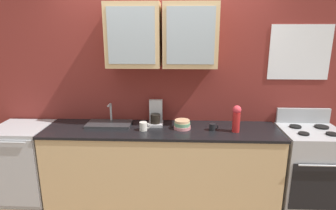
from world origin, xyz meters
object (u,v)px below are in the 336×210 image
object	(u,v)px
sink_faucet	(109,124)
coffee_maker	(156,116)
bowl_stack	(182,125)
cup_near_bowls	(213,127)
cup_near_sink	(144,126)
dishwasher	(25,162)
vase	(236,118)
stove_range	(308,167)

from	to	relation	value
sink_faucet	coffee_maker	world-z (taller)	coffee_maker
bowl_stack	coffee_maker	world-z (taller)	coffee_maker
cup_near_bowls	coffee_maker	distance (m)	0.68
sink_faucet	cup_near_bowls	world-z (taller)	sink_faucet
bowl_stack	sink_faucet	bearing A→B (deg)	174.42
cup_near_sink	dishwasher	size ratio (longest dim) A/B	0.14
vase	coffee_maker	world-z (taller)	vase
bowl_stack	dishwasher	world-z (taller)	bowl_stack
stove_range	cup_near_bowls	size ratio (longest dim) A/B	10.48
coffee_maker	cup_near_sink	bearing A→B (deg)	-118.51
cup_near_sink	cup_near_bowls	distance (m)	0.77
dishwasher	bowl_stack	bearing A→B (deg)	0.54
stove_range	cup_near_sink	bearing A→B (deg)	-178.14
sink_faucet	dishwasher	bearing A→B (deg)	-174.31
stove_range	vase	distance (m)	1.05
vase	bowl_stack	bearing A→B (deg)	172.80
cup_near_sink	cup_near_bowls	world-z (taller)	cup_near_sink
bowl_stack	dishwasher	xyz separation A→B (m)	(-1.87, -0.02, -0.49)
dishwasher	vase	bearing A→B (deg)	-1.31
sink_faucet	bowl_stack	size ratio (longest dim) A/B	2.68
dishwasher	coffee_maker	world-z (taller)	coffee_maker
cup_near_sink	coffee_maker	size ratio (longest dim) A/B	0.42
bowl_stack	dishwasher	bearing A→B (deg)	-179.46
bowl_stack	stove_range	bearing A→B (deg)	-0.52
cup_near_bowls	dishwasher	size ratio (longest dim) A/B	0.11
stove_range	sink_faucet	bearing A→B (deg)	177.60
cup_near_sink	coffee_maker	xyz separation A→B (m)	(0.12, 0.22, 0.06)
vase	dishwasher	distance (m)	2.53
sink_faucet	dishwasher	xyz separation A→B (m)	(-1.02, -0.10, -0.47)
vase	cup_near_bowls	bearing A→B (deg)	172.07
stove_range	cup_near_sink	xyz separation A→B (m)	(-1.88, -0.06, 0.49)
bowl_stack	coffee_maker	size ratio (longest dim) A/B	0.66
bowl_stack	vase	distance (m)	0.60
vase	cup_near_sink	distance (m)	1.02
stove_range	cup_near_bowls	xyz separation A→B (m)	(-1.11, -0.03, 0.48)
cup_near_bowls	coffee_maker	world-z (taller)	coffee_maker
sink_faucet	cup_near_bowls	size ratio (longest dim) A/B	5.03
bowl_stack	coffee_maker	distance (m)	0.35
stove_range	vase	world-z (taller)	vase
stove_range	sink_faucet	distance (m)	2.35
bowl_stack	cup_near_sink	bearing A→B (deg)	-170.20
vase	cup_near_sink	size ratio (longest dim) A/B	2.42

